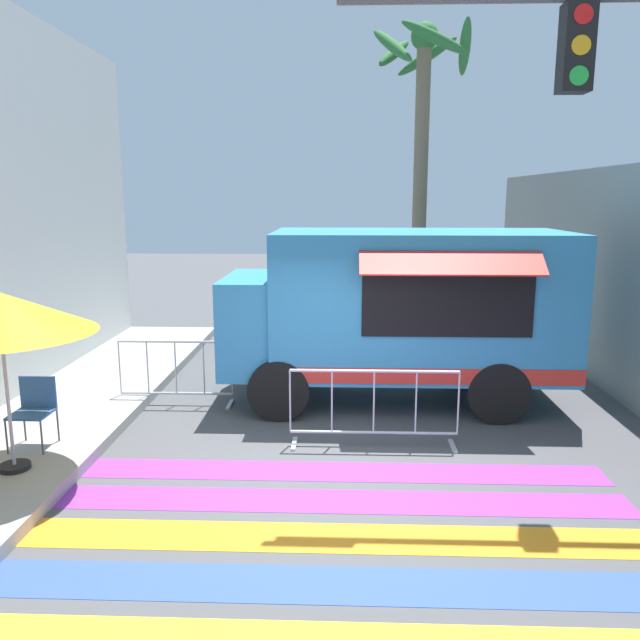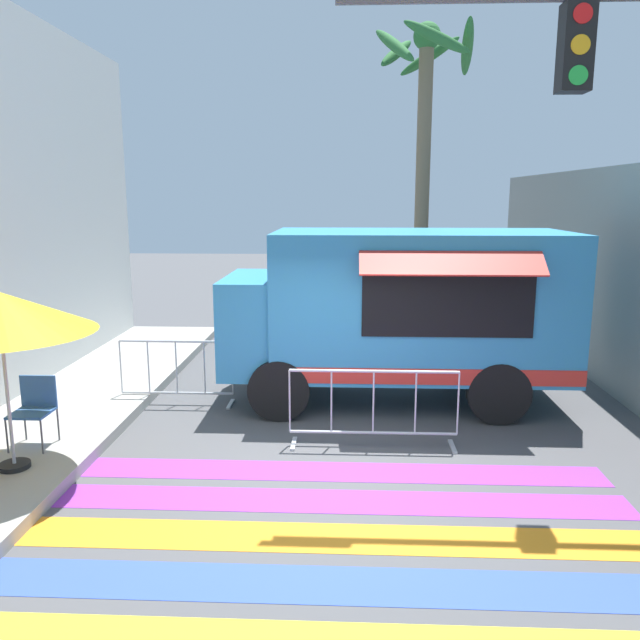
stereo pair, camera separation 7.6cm
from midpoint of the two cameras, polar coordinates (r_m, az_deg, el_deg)
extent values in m
plane|color=#4C4C4F|center=(7.70, 2.13, -14.34)|extent=(60.00, 60.00, 0.00)
cube|color=gray|center=(11.06, 27.31, 2.68)|extent=(0.20, 16.00, 3.84)
cube|color=#334FB2|center=(5.88, 1.94, -23.05)|extent=(6.40, 0.56, 0.01)
cube|color=orange|center=(6.53, 2.03, -19.29)|extent=(6.40, 0.56, 0.01)
cube|color=purple|center=(7.19, 2.09, -16.22)|extent=(6.40, 0.56, 0.01)
cube|color=purple|center=(7.88, 2.14, -13.68)|extent=(6.40, 0.56, 0.01)
cube|color=#338CBF|center=(10.18, 9.29, 1.72)|extent=(4.62, 2.25, 2.23)
cube|color=#338CBF|center=(10.23, -3.75, -0.17)|extent=(1.63, 2.07, 1.51)
cube|color=#1E232D|center=(10.28, -8.02, 1.93)|extent=(0.06, 1.80, 0.57)
cube|color=black|center=(9.07, 11.85, 1.56)|extent=(2.45, 0.03, 1.01)
cube|color=red|center=(8.79, 12.21, 5.09)|extent=(2.55, 0.43, 0.31)
cube|color=red|center=(9.29, 9.90, -5.14)|extent=(4.62, 0.01, 0.24)
cylinder|color=black|center=(9.43, -3.54, -6.42)|extent=(0.93, 0.22, 0.93)
cylinder|color=black|center=(11.41, -2.44, -3.28)|extent=(0.93, 0.22, 0.93)
cylinder|color=black|center=(9.65, 16.24, -6.44)|extent=(0.93, 0.22, 0.93)
cylinder|color=black|center=(11.60, 13.87, -3.37)|extent=(0.93, 0.22, 0.93)
cube|color=black|center=(7.68, 22.62, 21.99)|extent=(0.32, 0.28, 0.90)
cylinder|color=red|center=(7.62, 23.19, 24.37)|extent=(0.20, 0.02, 0.20)
cylinder|color=#F2A519|center=(7.55, 23.00, 22.17)|extent=(0.20, 0.02, 0.20)
cylinder|color=green|center=(7.49, 22.82, 19.93)|extent=(0.20, 0.02, 0.20)
cylinder|color=black|center=(8.39, -25.90, -11.88)|extent=(0.36, 0.36, 0.06)
cylinder|color=#B2B2B7|center=(8.07, -26.53, -5.10)|extent=(0.04, 0.04, 2.12)
cylinder|color=#4C4C51|center=(8.82, -26.49, -9.51)|extent=(0.02, 0.02, 0.44)
cylinder|color=#4C4C51|center=(8.61, -23.85, -9.76)|extent=(0.02, 0.02, 0.44)
cylinder|color=#4C4C51|center=(9.18, -25.15, -8.58)|extent=(0.02, 0.02, 0.44)
cylinder|color=#4C4C51|center=(8.99, -22.59, -8.79)|extent=(0.02, 0.02, 0.44)
cube|color=#2D5999|center=(8.82, -24.65, -7.72)|extent=(0.47, 0.47, 0.03)
cube|color=#2D5999|center=(8.94, -24.12, -5.93)|extent=(0.47, 0.03, 0.42)
cylinder|color=#B7BABF|center=(8.30, 5.22, -4.69)|extent=(2.25, 0.04, 0.04)
cylinder|color=#B7BABF|center=(8.57, 5.12, -10.23)|extent=(2.25, 0.04, 0.04)
cylinder|color=#B7BABF|center=(8.45, -2.53, -7.42)|extent=(0.02, 0.02, 0.86)
cylinder|color=#B7BABF|center=(8.42, 1.31, -7.48)|extent=(0.02, 0.02, 0.86)
cylinder|color=#B7BABF|center=(8.42, 5.17, -7.50)|extent=(0.02, 0.02, 0.86)
cylinder|color=#B7BABF|center=(8.47, 9.00, -7.50)|extent=(0.02, 0.02, 0.86)
cylinder|color=#B7BABF|center=(8.55, 12.77, -7.46)|extent=(0.02, 0.02, 0.86)
cube|color=#B7BABF|center=(8.65, -2.16, -11.24)|extent=(0.06, 0.44, 0.03)
cube|color=#B7BABF|center=(8.75, 12.27, -11.24)|extent=(0.06, 0.44, 0.03)
cylinder|color=#B7BABF|center=(10.20, -12.90, -1.92)|extent=(1.82, 0.04, 0.04)
cylinder|color=#B7BABF|center=(10.43, -12.69, -6.52)|extent=(1.82, 0.04, 0.04)
cylinder|color=#B7BABF|center=(10.58, -17.57, -4.09)|extent=(0.02, 0.02, 0.86)
cylinder|color=#B7BABF|center=(10.44, -15.21, -4.17)|extent=(0.02, 0.02, 0.86)
cylinder|color=#B7BABF|center=(10.31, -12.79, -4.24)|extent=(0.02, 0.02, 0.86)
cylinder|color=#B7BABF|center=(10.20, -10.32, -4.31)|extent=(0.02, 0.02, 0.86)
cylinder|color=#B7BABF|center=(10.11, -7.79, -4.37)|extent=(0.02, 0.02, 0.86)
cube|color=#B7BABF|center=(10.74, -17.13, -7.23)|extent=(0.06, 0.44, 0.03)
cube|color=#B7BABF|center=(10.29, -7.98, -7.63)|extent=(0.06, 0.44, 0.03)
cylinder|color=#7A664C|center=(14.69, 9.46, 10.98)|extent=(0.32, 0.32, 6.60)
sphere|color=#2D6B33|center=(15.08, 9.92, 24.20)|extent=(0.60, 0.60, 0.60)
ellipsoid|color=#2D6B33|center=(15.05, 13.47, 23.09)|extent=(0.44, 1.64, 1.07)
ellipsoid|color=#2D6B33|center=(15.77, 10.13, 22.65)|extent=(1.45, 0.53, 0.97)
ellipsoid|color=#2D6B33|center=(15.36, 7.15, 23.06)|extent=(0.97, 1.33, 0.94)
ellipsoid|color=#2D6B33|center=(14.55, 6.97, 23.68)|extent=(0.98, 1.48, 1.09)
ellipsoid|color=#2D6B33|center=(14.31, 10.84, 24.05)|extent=(1.55, 0.48, 0.81)
camera|label=1|loc=(0.04, -89.76, 0.05)|focal=35.00mm
camera|label=2|loc=(0.04, 90.24, -0.05)|focal=35.00mm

